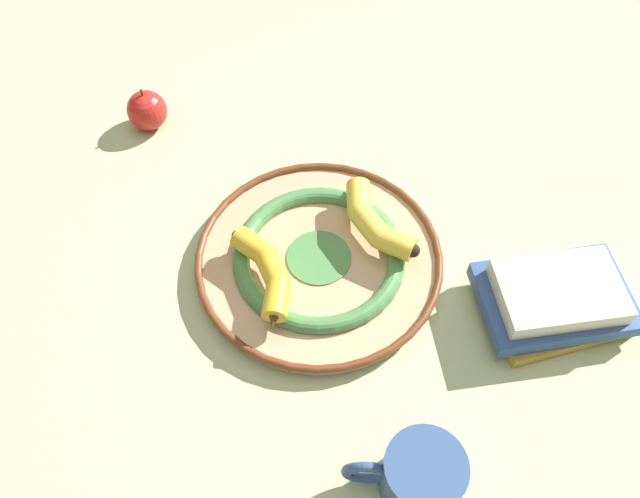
{
  "coord_description": "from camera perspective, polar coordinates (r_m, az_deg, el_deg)",
  "views": [
    {
      "loc": [
        0.26,
        -0.41,
        0.79
      ],
      "look_at": [
        -0.03,
        0.0,
        0.04
      ],
      "focal_mm": 35.0,
      "sensor_mm": 36.0,
      "label": 1
    }
  ],
  "objects": [
    {
      "name": "ground_plane",
      "position": [
        0.93,
        1.29,
        -2.29
      ],
      "size": [
        2.8,
        2.8,
        0.0
      ],
      "primitive_type": "plane",
      "color": "#B2C693"
    },
    {
      "name": "coffee_mug",
      "position": [
        0.78,
        9.06,
        -19.75
      ],
      "size": [
        0.13,
        0.1,
        0.08
      ],
      "rotation": [
        0.0,
        0.0,
        3.7
      ],
      "color": "#335184",
      "rests_on": "ground_plane"
    },
    {
      "name": "banana_a",
      "position": [
        0.92,
        4.84,
        2.66
      ],
      "size": [
        0.16,
        0.1,
        0.04
      ],
      "rotation": [
        0.0,
        0.0,
        -0.41
      ],
      "color": "yellow",
      "rests_on": "decorative_bowl"
    },
    {
      "name": "banana_b",
      "position": [
        0.87,
        -4.79,
        -2.16
      ],
      "size": [
        0.15,
        0.11,
        0.03
      ],
      "rotation": [
        0.0,
        0.0,
        -3.69
      ],
      "color": "gold",
      "rests_on": "decorative_bowl"
    },
    {
      "name": "apple",
      "position": [
        1.13,
        -15.53,
        12.12
      ],
      "size": [
        0.07,
        0.07,
        0.08
      ],
      "color": "red",
      "rests_on": "ground_plane"
    },
    {
      "name": "book_stack",
      "position": [
        0.92,
        20.8,
        -4.29
      ],
      "size": [
        0.24,
        0.24,
        0.07
      ],
      "rotation": [
        0.0,
        0.0,
        0.73
      ],
      "color": "#B28933",
      "rests_on": "ground_plane"
    },
    {
      "name": "decorative_bowl",
      "position": [
        0.92,
        -0.0,
        -0.77
      ],
      "size": [
        0.36,
        0.36,
        0.04
      ],
      "color": "tan",
      "rests_on": "ground_plane"
    }
  ]
}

